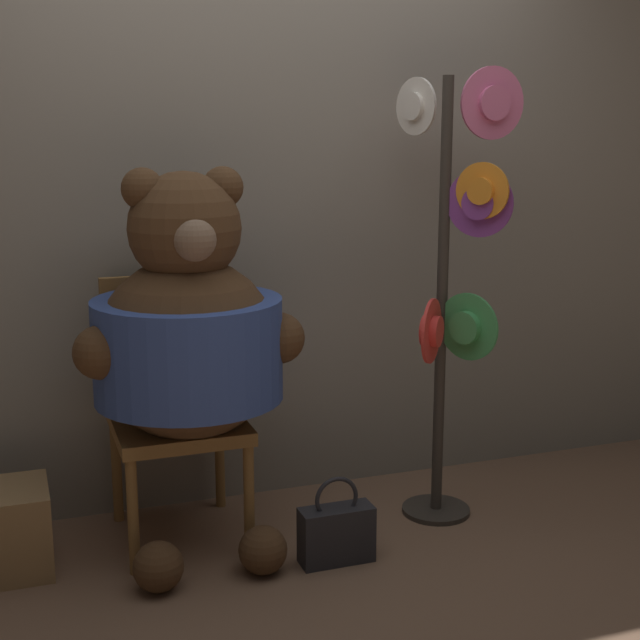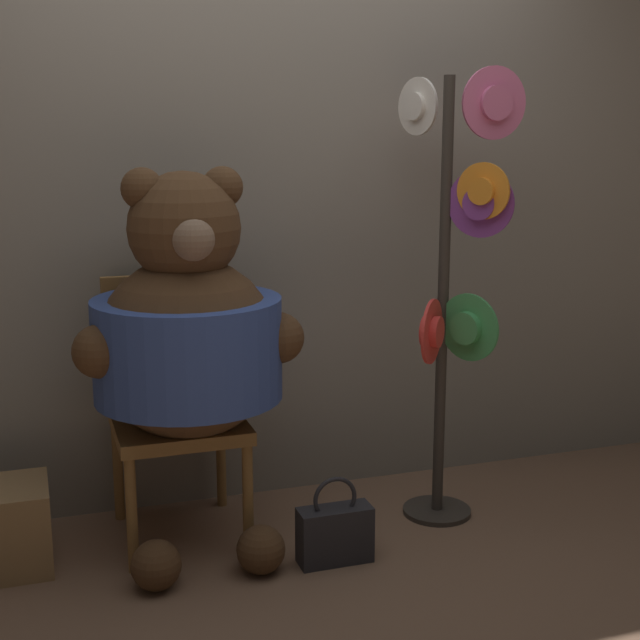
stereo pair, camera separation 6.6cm
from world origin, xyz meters
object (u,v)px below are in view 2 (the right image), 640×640
Objects in this scene: chair at (173,398)px; handbag_on_ground at (335,532)px; teddy_bear at (188,336)px; hat_display_rack at (457,272)px.

handbag_on_ground is at bearing -44.00° from chair.
teddy_bear is 0.80× the size of hat_display_rack.
hat_display_rack is (1.08, -0.25, 0.48)m from chair.
chair is 3.02× the size of handbag_on_ground.
chair is 0.81m from handbag_on_ground.
hat_display_rack is at bearing -13.15° from chair.
teddy_bear reaches higher than chair.
hat_display_rack is 5.43× the size of handbag_on_ground.
chair is 0.34m from teddy_bear.
teddy_bear is 0.90m from handbag_on_ground.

